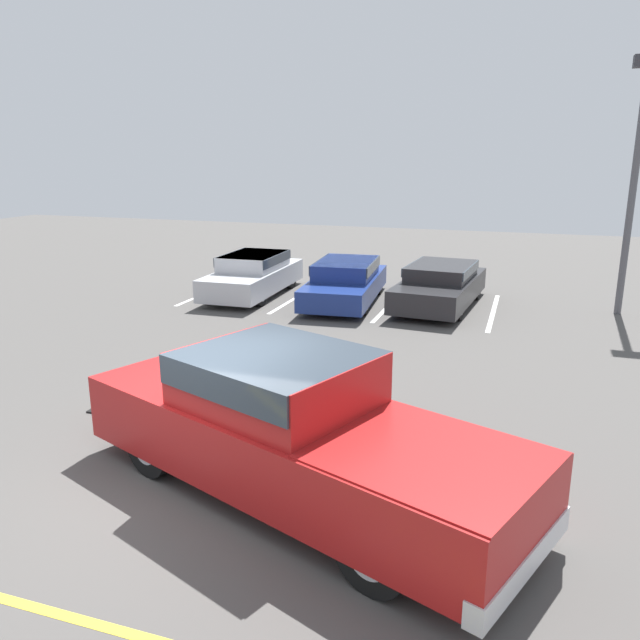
{
  "coord_description": "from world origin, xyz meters",
  "views": [
    {
      "loc": [
        3.86,
        -6.39,
        4.23
      ],
      "look_at": [
        0.02,
        5.08,
        1.0
      ],
      "focal_mm": 35.0,
      "sensor_mm": 36.0,
      "label": 1
    }
  ],
  "objects_px": {
    "parked_sedan_a": "(253,273)",
    "parked_sedan_c": "(440,284)",
    "pickup_truck": "(296,428)",
    "traffic_cone": "(103,398)",
    "light_post": "(636,162)",
    "parked_sedan_b": "(346,280)"
  },
  "relations": [
    {
      "from": "parked_sedan_a",
      "to": "parked_sedan_c",
      "type": "xyz_separation_m",
      "value": [
        5.66,
        0.33,
        -0.03
      ]
    },
    {
      "from": "pickup_truck",
      "to": "traffic_cone",
      "type": "bearing_deg",
      "value": -178.65
    },
    {
      "from": "parked_sedan_c",
      "to": "light_post",
      "type": "distance_m",
      "value": 5.87
    },
    {
      "from": "parked_sedan_c",
      "to": "traffic_cone",
      "type": "relative_size",
      "value": 9.73
    },
    {
      "from": "parked_sedan_b",
      "to": "parked_sedan_c",
      "type": "distance_m",
      "value": 2.72
    },
    {
      "from": "parked_sedan_a",
      "to": "parked_sedan_b",
      "type": "xyz_separation_m",
      "value": [
        2.96,
        -0.03,
        -0.02
      ]
    },
    {
      "from": "traffic_cone",
      "to": "light_post",
      "type": "bearing_deg",
      "value": 47.84
    },
    {
      "from": "parked_sedan_b",
      "to": "traffic_cone",
      "type": "height_order",
      "value": "parked_sedan_b"
    },
    {
      "from": "parked_sedan_b",
      "to": "parked_sedan_c",
      "type": "height_order",
      "value": "parked_sedan_b"
    },
    {
      "from": "pickup_truck",
      "to": "parked_sedan_b",
      "type": "distance_m",
      "value": 10.78
    },
    {
      "from": "pickup_truck",
      "to": "parked_sedan_a",
      "type": "relative_size",
      "value": 1.43
    },
    {
      "from": "pickup_truck",
      "to": "parked_sedan_c",
      "type": "bearing_deg",
      "value": 109.84
    },
    {
      "from": "parked_sedan_c",
      "to": "traffic_cone",
      "type": "xyz_separation_m",
      "value": [
        -4.36,
        -9.37,
        -0.43
      ]
    },
    {
      "from": "parked_sedan_a",
      "to": "parked_sedan_c",
      "type": "height_order",
      "value": "parked_sedan_a"
    },
    {
      "from": "parked_sedan_a",
      "to": "light_post",
      "type": "xyz_separation_m",
      "value": [
        10.41,
        1.02,
        3.34
      ]
    },
    {
      "from": "pickup_truck",
      "to": "parked_sedan_a",
      "type": "height_order",
      "value": "pickup_truck"
    },
    {
      "from": "parked_sedan_b",
      "to": "light_post",
      "type": "distance_m",
      "value": 8.24
    },
    {
      "from": "light_post",
      "to": "traffic_cone",
      "type": "bearing_deg",
      "value": -132.16
    },
    {
      "from": "parked_sedan_b",
      "to": "traffic_cone",
      "type": "relative_size",
      "value": 9.87
    },
    {
      "from": "parked_sedan_a",
      "to": "traffic_cone",
      "type": "height_order",
      "value": "parked_sedan_a"
    },
    {
      "from": "parked_sedan_b",
      "to": "parked_sedan_c",
      "type": "relative_size",
      "value": 1.01
    },
    {
      "from": "parked_sedan_b",
      "to": "parked_sedan_c",
      "type": "bearing_deg",
      "value": 92.58
    }
  ]
}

